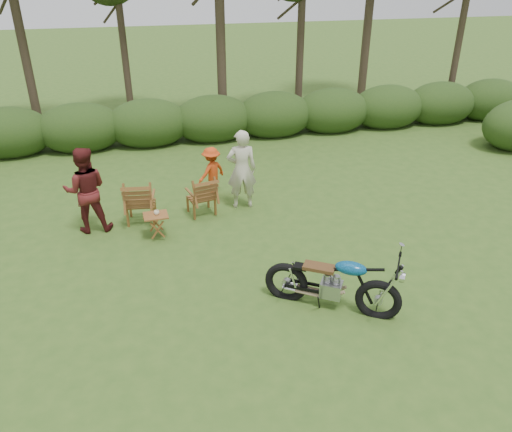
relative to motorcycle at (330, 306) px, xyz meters
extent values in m
plane|color=#32511B|center=(-0.48, 0.03, 0.00)|extent=(80.00, 80.00, 0.00)
cylinder|color=#34271C|center=(-5.98, 11.13, 3.60)|extent=(0.28, 0.28, 7.20)
cylinder|color=#34271C|center=(-2.98, 12.23, 3.15)|extent=(0.24, 0.24, 6.30)
cylinder|color=#34271C|center=(0.02, 10.03, 3.83)|extent=(0.30, 0.30, 7.65)
cylinder|color=#34271C|center=(3.02, 11.13, 3.24)|extent=(0.26, 0.26, 6.48)
cylinder|color=#34271C|center=(8.52, 10.03, 3.42)|extent=(0.24, 0.24, 6.84)
ellipsoid|color=#233D16|center=(-6.48, 9.03, 0.63)|extent=(2.52, 1.68, 1.51)
ellipsoid|color=#233D16|center=(-4.48, 9.03, 0.63)|extent=(2.52, 1.68, 1.51)
ellipsoid|color=#233D16|center=(-2.48, 9.03, 0.63)|extent=(2.52, 1.68, 1.51)
ellipsoid|color=#233D16|center=(-0.48, 9.03, 0.63)|extent=(2.52, 1.68, 1.51)
ellipsoid|color=#233D16|center=(1.52, 9.03, 0.63)|extent=(2.52, 1.68, 1.51)
ellipsoid|color=#233D16|center=(3.52, 9.03, 0.63)|extent=(2.52, 1.68, 1.51)
ellipsoid|color=#233D16|center=(5.52, 9.03, 0.63)|extent=(2.52, 1.68, 1.51)
ellipsoid|color=#233D16|center=(7.52, 9.03, 0.63)|extent=(2.52, 1.68, 1.51)
ellipsoid|color=#233D16|center=(9.52, 9.03, 0.63)|extent=(2.52, 1.68, 1.51)
imported|color=#EFE5C5|center=(-2.60, 3.01, 0.56)|extent=(0.14, 0.14, 0.09)
imported|color=#BDB79B|center=(-0.62, 4.01, 0.00)|extent=(0.70, 0.49, 1.84)
imported|color=#541818|center=(-3.96, 3.68, 0.00)|extent=(0.90, 0.70, 1.83)
imported|color=#C63C12|center=(-1.19, 4.82, 0.00)|extent=(0.90, 0.81, 1.21)
camera|label=1|loc=(-2.76, -6.19, 5.14)|focal=35.00mm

